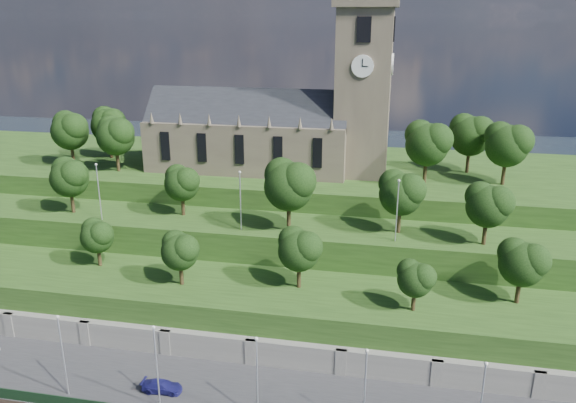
# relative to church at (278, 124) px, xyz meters

# --- Properties ---
(promenade) EXTENTS (160.00, 12.00, 2.00)m
(promenade) POSITION_rel_church_xyz_m (-0.79, -39.98, -21.52)
(promenade) COLOR #2D2D30
(promenade) RESTS_ON ground
(retaining_wall) EXTENTS (160.00, 2.10, 5.00)m
(retaining_wall) POSITION_rel_church_xyz_m (-0.79, -34.01, -20.02)
(retaining_wall) COLOR slate
(retaining_wall) RESTS_ON ground
(embankment_lower) EXTENTS (160.00, 12.00, 8.00)m
(embankment_lower) POSITION_rel_church_xyz_m (-0.79, -27.98, -18.52)
(embankment_lower) COLOR #244517
(embankment_lower) RESTS_ON ground
(embankment_upper) EXTENTS (160.00, 10.00, 12.00)m
(embankment_upper) POSITION_rel_church_xyz_m (-0.79, -16.98, -16.52)
(embankment_upper) COLOR #244517
(embankment_upper) RESTS_ON ground
(hilltop) EXTENTS (160.00, 32.00, 15.00)m
(hilltop) POSITION_rel_church_xyz_m (-0.79, 4.02, -15.02)
(hilltop) COLOR #244517
(hilltop) RESTS_ON ground
(church) EXTENTS (38.60, 12.35, 27.60)m
(church) POSITION_rel_church_xyz_m (0.00, 0.00, 0.00)
(church) COLOR brown
(church) RESTS_ON hilltop
(trees_lower) EXTENTS (70.98, 8.77, 7.53)m
(trees_lower) POSITION_rel_church_xyz_m (3.03, -27.73, -9.82)
(trees_lower) COLOR #2E2211
(trees_lower) RESTS_ON embankment_lower
(trees_upper) EXTENTS (62.09, 8.62, 9.58)m
(trees_upper) POSITION_rel_church_xyz_m (4.62, -18.00, -4.79)
(trees_upper) COLOR #2E2211
(trees_upper) RESTS_ON embankment_upper
(trees_hilltop) EXTENTS (75.50, 16.11, 9.46)m
(trees_hilltop) POSITION_rel_church_xyz_m (1.38, -1.60, -1.27)
(trees_hilltop) COLOR #2E2211
(trees_hilltop) RESTS_ON hilltop
(lamp_posts_promenade) EXTENTS (60.36, 0.36, 9.10)m
(lamp_posts_promenade) POSITION_rel_church_xyz_m (-2.79, -43.48, -15.35)
(lamp_posts_promenade) COLOR #B2B2B7
(lamp_posts_promenade) RESTS_ON promenade
(lamp_posts_upper) EXTENTS (40.36, 0.36, 8.04)m
(lamp_posts_upper) POSITION_rel_church_xyz_m (-0.79, -19.98, -5.89)
(lamp_posts_upper) COLOR #B2B2B7
(lamp_posts_upper) RESTS_ON embankment_upper
(car_right) EXTENTS (4.26, 1.92, 1.21)m
(car_right) POSITION_rel_church_xyz_m (-3.52, -41.23, -19.92)
(car_right) COLOR navy
(car_right) RESTS_ON promenade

